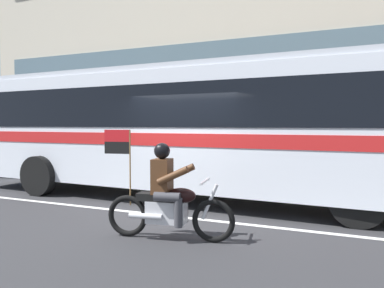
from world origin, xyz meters
name	(u,v)px	position (x,y,z in m)	size (l,w,h in m)	color
ground_plane	(183,210)	(0.00, 0.00, 0.00)	(60.00, 60.00, 0.00)	#2B2B2D
sidewalk_curb	(248,177)	(0.00, 5.10, 0.07)	(28.00, 3.80, 0.15)	#B7B2A8
lane_center_stripe	(171,216)	(0.00, -0.60, 0.00)	(26.60, 0.14, 0.01)	silver
office_building_facade	(266,6)	(0.00, 7.39, 6.39)	(28.00, 0.89, 12.77)	#B2A893
transit_bus	(199,124)	(-0.14, 1.19, 1.88)	(13.23, 3.12, 3.22)	silver
motorcycle_with_rider	(168,198)	(0.68, -2.01, 0.67)	(2.17, 0.74, 1.78)	black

